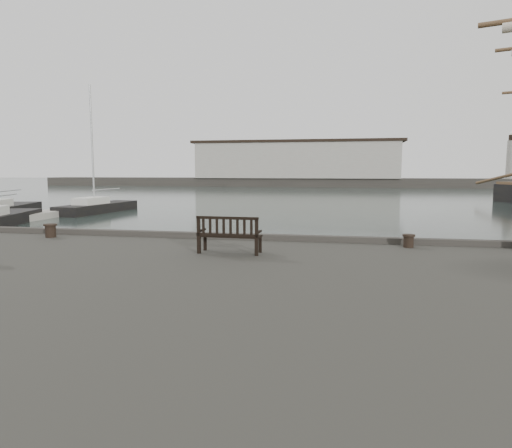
{
  "coord_description": "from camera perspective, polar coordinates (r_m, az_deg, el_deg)",
  "views": [
    {
      "loc": [
        3.69,
        -14.16,
        3.74
      ],
      "look_at": [
        0.97,
        -0.5,
        2.1
      ],
      "focal_mm": 32.0,
      "sensor_mm": 36.0,
      "label": 1
    }
  ],
  "objects": [
    {
      "name": "ground",
      "position": [
        15.11,
        -3.28,
        -7.63
      ],
      "size": [
        400.0,
        400.0,
        0.0
      ],
      "primitive_type": "plane",
      "color": "#1C2726",
      "rests_on": "ground"
    },
    {
      "name": "yacht_d",
      "position": [
        43.39,
        -19.15,
        1.7
      ],
      "size": [
        3.25,
        9.45,
        11.71
      ],
      "rotation": [
        0.0,
        0.0,
        -0.08
      ],
      "color": "black",
      "rests_on": "ground"
    },
    {
      "name": "bench",
      "position": [
        12.08,
        -3.33,
        -2.22
      ],
      "size": [
        1.68,
        0.62,
        0.96
      ],
      "rotation": [
        0.0,
        0.0,
        -0.03
      ],
      "color": "black",
      "rests_on": "quay"
    },
    {
      "name": "bollard_right",
      "position": [
        13.68,
        18.53,
        -2.02
      ],
      "size": [
        0.44,
        0.44,
        0.37
      ],
      "primitive_type": "cylinder",
      "rotation": [
        0.0,
        0.0,
        0.3
      ],
      "color": "black",
      "rests_on": "quay"
    },
    {
      "name": "bollard_left",
      "position": [
        16.38,
        -24.29,
        -0.76
      ],
      "size": [
        0.51,
        0.51,
        0.44
      ],
      "primitive_type": "cylinder",
      "rotation": [
        0.0,
        0.0,
        0.24
      ],
      "color": "black",
      "rests_on": "quay"
    },
    {
      "name": "breakwater",
      "position": [
        106.49,
        6.87,
        6.96
      ],
      "size": [
        140.0,
        9.5,
        12.2
      ],
      "color": "#383530",
      "rests_on": "ground"
    }
  ]
}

